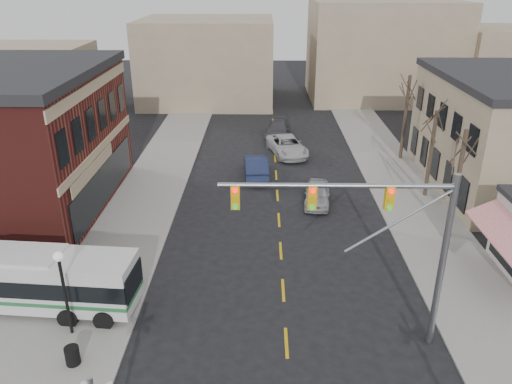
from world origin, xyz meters
TOP-DOWN VIEW (x-y plane):
  - ground at (0.00, 0.00)m, footprint 160.00×160.00m
  - sidewalk_west at (-9.50, 20.00)m, footprint 5.00×60.00m
  - sidewalk_east at (9.50, 20.00)m, footprint 5.00×60.00m
  - tree_east_a at (10.50, 12.00)m, footprint 0.28×0.28m
  - tree_east_b at (10.80, 18.00)m, footprint 0.28×0.28m
  - tree_east_c at (11.00, 26.00)m, footprint 0.28×0.28m
  - transit_bus at (-12.75, 4.41)m, footprint 11.55×3.39m
  - traffic_signal_mast at (3.73, 2.21)m, footprint 9.32×0.30m
  - street_lamp at (-9.67, 2.42)m, footprint 0.44×0.44m
  - trash_bin at (-8.92, 0.49)m, footprint 0.60×0.60m
  - car_a at (2.77, 16.67)m, footprint 2.26×4.51m
  - car_b at (-1.63, 21.87)m, footprint 2.12×5.18m
  - car_c at (1.09, 27.07)m, footprint 4.05×6.29m
  - car_d at (0.42, 32.27)m, footprint 2.92×5.65m
  - pedestrian_near at (-10.15, 4.49)m, footprint 0.55×0.73m
  - pedestrian_far at (-11.50, 6.87)m, footprint 0.91×0.91m

SIDE VIEW (x-z plane):
  - ground at x=0.00m, z-range 0.00..0.00m
  - sidewalk_west at x=-9.50m, z-range 0.00..0.12m
  - sidewalk_east at x=9.50m, z-range 0.00..0.12m
  - trash_bin at x=-8.92m, z-range 0.12..0.93m
  - car_a at x=2.77m, z-range 0.00..1.47m
  - car_d at x=0.42m, z-range 0.00..1.57m
  - car_c at x=1.09m, z-range 0.00..1.61m
  - car_b at x=-1.63m, z-range 0.00..1.67m
  - pedestrian_far at x=-11.50m, z-range 0.12..1.61m
  - pedestrian_near at x=-10.15m, z-range 0.12..1.94m
  - transit_bus at x=-12.75m, z-range 0.20..3.13m
  - street_lamp at x=-9.67m, z-range 1.03..5.24m
  - tree_east_b at x=10.80m, z-range 0.12..6.42m
  - tree_east_a at x=10.50m, z-range 0.12..6.87m
  - tree_east_c at x=11.00m, z-range 0.12..7.32m
  - traffic_signal_mast at x=3.73m, z-range 1.70..9.70m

